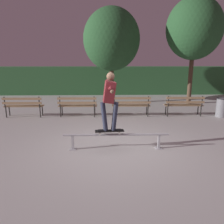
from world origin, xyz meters
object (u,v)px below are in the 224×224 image
at_px(grind_rail, 116,137).
at_px(tree_behind_benches, 112,39).
at_px(park_bench_right_center, 131,104).
at_px(skateboarder, 110,97).
at_px(park_bench_left_center, 78,104).
at_px(tree_far_right, 194,29).
at_px(trash_can, 222,107).
at_px(park_bench_leftmost, 23,104).
at_px(skateboard, 110,131).
at_px(park_bench_rightmost, 184,104).

xyz_separation_m(grind_rail, tree_behind_benches, (0.04, 6.33, 2.96)).
bearing_deg(park_bench_right_center, skateboarder, -105.35).
relative_size(park_bench_left_center, tree_far_right, 0.30).
distance_m(park_bench_left_center, trash_can, 6.06).
distance_m(park_bench_leftmost, tree_far_right, 8.92).
distance_m(grind_rail, park_bench_leftmost, 5.10).
xyz_separation_m(park_bench_leftmost, trash_can, (8.30, -0.15, -0.12)).
bearing_deg(skateboarder, park_bench_right_center, 74.65).
height_order(skateboard, skateboarder, skateboarder).
relative_size(skateboarder, tree_behind_benches, 0.32).
distance_m(grind_rail, park_bench_left_center, 3.80).
distance_m(skateboard, skateboarder, 0.94).
height_order(skateboard, park_bench_right_center, park_bench_right_center).
bearing_deg(park_bench_rightmost, tree_far_right, 66.43).
relative_size(skateboarder, park_bench_leftmost, 0.97).
relative_size(skateboard, park_bench_rightmost, 0.49).
xyz_separation_m(park_bench_right_center, tree_behind_benches, (-0.75, 2.82, 2.77)).
height_order(skateboard, park_bench_left_center, park_bench_left_center).
bearing_deg(tree_behind_benches, tree_far_right, -2.88).
bearing_deg(skateboard, skateboarder, 4.64).
height_order(park_bench_right_center, tree_far_right, tree_far_right).
xyz_separation_m(park_bench_left_center, park_bench_rightmost, (4.49, 0.00, 0.00)).
relative_size(grind_rail, park_bench_left_center, 1.79).
bearing_deg(trash_can, park_bench_left_center, 178.55).
xyz_separation_m(park_bench_rightmost, tree_far_right, (1.14, 2.61, 3.27)).
xyz_separation_m(skateboard, park_bench_left_center, (-1.28, 3.51, 0.02)).
height_order(park_bench_leftmost, tree_behind_benches, tree_behind_benches).
bearing_deg(tree_behind_benches, skateboarder, -91.93).
distance_m(grind_rail, skateboarder, 1.12).
bearing_deg(park_bench_right_center, park_bench_rightmost, 0.00).
height_order(grind_rail, park_bench_right_center, park_bench_right_center).
bearing_deg(tree_behind_benches, trash_can, -33.12).
xyz_separation_m(park_bench_leftmost, park_bench_right_center, (4.49, 0.00, 0.00)).
bearing_deg(park_bench_leftmost, skateboarder, -44.87).
distance_m(skateboarder, park_bench_rightmost, 4.84).
relative_size(skateboarder, park_bench_rightmost, 0.97).
height_order(skateboarder, park_bench_leftmost, skateboarder).
bearing_deg(tree_behind_benches, park_bench_right_center, -75.12).
relative_size(park_bench_right_center, tree_behind_benches, 0.33).
xyz_separation_m(park_bench_rightmost, tree_behind_benches, (-2.99, 2.82, 2.77)).
xyz_separation_m(skateboarder, park_bench_rightmost, (3.21, 3.51, -0.91)).
height_order(skateboarder, park_bench_rightmost, skateboarder).
relative_size(skateboard, trash_can, 0.99).
relative_size(grind_rail, park_bench_right_center, 1.79).
bearing_deg(trash_can, park_bench_right_center, 177.70).
height_order(park_bench_left_center, tree_behind_benches, tree_behind_benches).
height_order(park_bench_right_center, tree_behind_benches, tree_behind_benches).
distance_m(skateboard, tree_far_right, 8.20).
distance_m(skateboard, park_bench_leftmost, 4.97).
height_order(skateboard, park_bench_leftmost, park_bench_leftmost).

